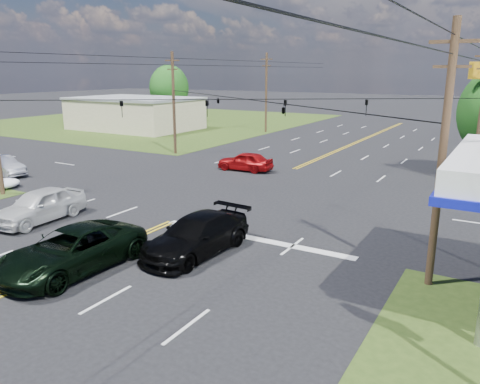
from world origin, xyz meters
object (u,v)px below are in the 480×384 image
Objects in this scene: pole_nw at (174,102)px; pole_left_far at (266,92)px; tree_far_l at (169,88)px; pickup_dkgreen at (72,250)px; suv_black at (197,235)px; retail_nw at (135,114)px; sedan_silver at (2,166)px; pole_se at (442,155)px; pickup_white at (40,205)px.

pole_left_far reaches higher than pole_nw.
tree_far_l is 1.41× the size of pickup_dkgreen.
pole_left_far is at bearing 90.00° from pole_nw.
pickup_dkgreen is at bearing -124.79° from suv_black.
suv_black is at bearing -44.26° from retail_nw.
sedan_silver is at bearing 170.36° from suv_black.
pole_left_far is at bearing -11.89° from tree_far_l.
retail_nw is at bearing 142.59° from pole_nw.
pole_nw is 0.95× the size of pole_left_far.
pole_nw is at bearing 134.12° from suv_black.
pole_left_far is (17.00, 6.00, 3.17)m from retail_nw.
pickup_dkgreen reaches higher than suv_black.
pole_se is 45.22m from pole_left_far.
retail_nw is 21.60m from pole_nw.
pole_se reaches higher than suv_black.
pole_nw is 1.85× the size of pickup_white.
retail_nw is 10.69m from tree_far_l.
tree_far_l reaches higher than sedan_silver.
suv_black is (-9.29, -1.85, -4.08)m from pole_se.
pole_left_far is at bearing 108.96° from pickup_dkgreen.
pickup_white is 1.13× the size of sedan_silver.
tree_far_l is at bearing 133.84° from suv_black.
pickup_white is at bearing 153.58° from pickup_dkgreen.
pole_left_far is 1.73× the size of suv_black.
pickup_white is (-9.83, -0.49, 0.04)m from suv_black.
sedan_silver is (-5.28, -33.50, -4.42)m from pole_left_far.
pole_se is at bearing -90.58° from sedan_silver.
pickup_white is (-6.62, 3.50, 0.02)m from pickup_dkgreen.
pickup_dkgreen reaches higher than sedan_silver.
tree_far_l is 50.67m from pickup_white.
tree_far_l is 55.95m from suv_black.
pickup_dkgreen is (13.50, -42.84, -4.31)m from pole_left_far.
pickup_dkgreen is at bearing -30.56° from pickup_white.
pickup_white is 13.50m from sedan_silver.
pole_se is 31.75m from sedan_silver.
suv_black is at bearing -66.73° from pole_left_far.
pole_nw is at bearing -90.00° from pole_left_far.
pole_left_far reaches higher than pickup_dkgreen.
pole_nw is at bearing -37.41° from retail_nw.
pickup_dkgreen is 7.49m from pickup_white.
sedan_silver is (-31.28, 3.50, -4.17)m from pole_se.
retail_nw is 1.68× the size of pole_se.
pickup_white is (23.88, -33.34, -1.12)m from retail_nw.
pole_se is at bearing -34.70° from pole_nw.
retail_nw is 3.11× the size of pickup_white.
pole_nw reaches higher than suv_black.
retail_nw reaches higher than pickup_white.
pole_nw is at bearing 106.02° from pickup_white.
tree_far_l is 1.93× the size of sedan_silver.
pickup_dkgreen is at bearing -154.95° from pole_se.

